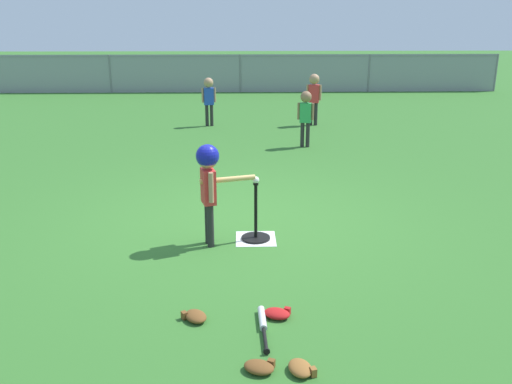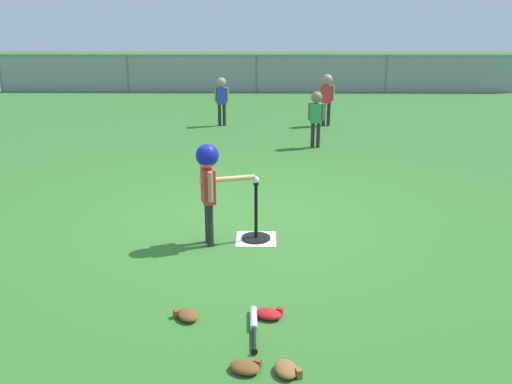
# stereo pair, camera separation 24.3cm
# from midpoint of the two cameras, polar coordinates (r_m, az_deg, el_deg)

# --- Properties ---
(ground_plane) EXTENTS (60.00, 60.00, 0.00)m
(ground_plane) POSITION_cam_midpoint_polar(r_m,az_deg,el_deg) (6.75, -2.49, -3.01)
(ground_plane) COLOR #336B28
(home_plate) EXTENTS (0.44, 0.44, 0.01)m
(home_plate) POSITION_cam_midpoint_polar(r_m,az_deg,el_deg) (6.23, -1.12, -4.79)
(home_plate) COLOR white
(home_plate) RESTS_ON ground_plane
(batting_tee) EXTENTS (0.32, 0.32, 0.65)m
(batting_tee) POSITION_cam_midpoint_polar(r_m,az_deg,el_deg) (6.19, -1.13, -3.96)
(batting_tee) COLOR black
(batting_tee) RESTS_ON ground_plane
(baseball_on_tee) EXTENTS (0.07, 0.07, 0.07)m
(baseball_on_tee) POSITION_cam_midpoint_polar(r_m,az_deg,el_deg) (6.00, -1.16, 1.24)
(baseball_on_tee) COLOR white
(baseball_on_tee) RESTS_ON batting_tee
(batter_child) EXTENTS (0.62, 0.32, 1.11)m
(batter_child) POSITION_cam_midpoint_polar(r_m,az_deg,el_deg) (5.85, -5.99, 1.79)
(batter_child) COLOR #262626
(batter_child) RESTS_ON ground_plane
(fielder_near_right) EXTENTS (0.31, 0.21, 1.05)m
(fielder_near_right) POSITION_cam_midpoint_polar(r_m,az_deg,el_deg) (12.35, -5.40, 9.81)
(fielder_near_right) COLOR #262626
(fielder_near_right) RESTS_ON ground_plane
(fielder_deep_center) EXTENTS (0.30, 0.20, 1.03)m
(fielder_deep_center) POSITION_cam_midpoint_polar(r_m,az_deg,el_deg) (10.36, 4.43, 8.20)
(fielder_deep_center) COLOR #262626
(fielder_deep_center) RESTS_ON ground_plane
(fielder_deep_right) EXTENTS (0.33, 0.22, 1.12)m
(fielder_deep_right) POSITION_cam_midpoint_polar(r_m,az_deg,el_deg) (12.43, 5.37, 10.07)
(fielder_deep_right) COLOR #262626
(fielder_deep_right) RESTS_ON ground_plane
(spare_bat_silver) EXTENTS (0.08, 0.63, 0.06)m
(spare_bat_silver) POSITION_cam_midpoint_polar(r_m,az_deg,el_deg) (4.61, -0.82, -13.20)
(spare_bat_silver) COLOR silver
(spare_bat_silver) RESTS_ON ground_plane
(glove_by_plate) EXTENTS (0.25, 0.27, 0.07)m
(glove_by_plate) POSITION_cam_midpoint_polar(r_m,az_deg,el_deg) (4.72, -7.69, -12.46)
(glove_by_plate) COLOR brown
(glove_by_plate) RESTS_ON ground_plane
(glove_near_bats) EXTENTS (0.27, 0.23, 0.07)m
(glove_near_bats) POSITION_cam_midpoint_polar(r_m,az_deg,el_deg) (4.11, -1.38, -17.43)
(glove_near_bats) COLOR brown
(glove_near_bats) RESTS_ON ground_plane
(glove_tossed_aside) EXTENTS (0.27, 0.24, 0.07)m
(glove_tossed_aside) POSITION_cam_midpoint_polar(r_m,az_deg,el_deg) (4.72, 0.73, -12.29)
(glove_tossed_aside) COLOR #B21919
(glove_tossed_aside) RESTS_ON ground_plane
(glove_outfield_drop) EXTENTS (0.22, 0.25, 0.07)m
(glove_outfield_drop) POSITION_cam_midpoint_polar(r_m,az_deg,el_deg) (4.10, 2.86, -17.53)
(glove_outfield_drop) COLOR brown
(glove_outfield_drop) RESTS_ON ground_plane
(outfield_fence) EXTENTS (16.06, 0.06, 1.15)m
(outfield_fence) POSITION_cam_midpoint_polar(r_m,az_deg,el_deg) (17.65, -2.01, 12.13)
(outfield_fence) COLOR slate
(outfield_fence) RESTS_ON ground_plane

